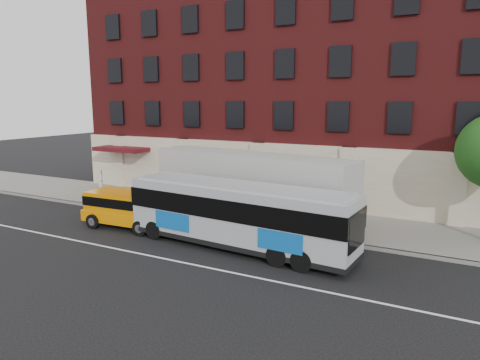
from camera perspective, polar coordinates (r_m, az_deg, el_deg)
The scene contains 9 objects.
ground at distance 19.97m, azimuth -12.52°, elevation -10.12°, with size 120.00×120.00×0.00m, color black.
sidewalk at distance 27.10m, azimuth -0.22°, elevation -4.21°, with size 60.00×6.00×0.15m, color gray.
kerb at distance 24.58m, azimuth -3.49°, elevation -5.77°, with size 60.00×0.25×0.15m, color gray.
lane_line at distance 20.33m, azimuth -11.61°, elevation -9.70°, with size 60.00×0.12×0.01m, color silver.
building at distance 33.44m, azimuth 6.22°, elevation 11.50°, with size 30.00×12.10×15.00m.
sign_pole at distance 29.54m, azimuth -17.66°, elevation -0.74°, with size 0.30×0.20×2.50m.
city_bus at distance 20.39m, azimuth -0.28°, elevation -4.38°, with size 11.48×3.31×3.10m.
yellow_suv at distance 24.85m, azimuth -14.96°, elevation -3.42°, with size 5.22×2.46×1.97m.
shipping_container at distance 24.21m, azimuth 1.32°, elevation -1.34°, with size 12.31×4.51×4.02m.
Camera 1 is at (12.20, -14.21, 6.93)m, focal length 32.60 mm.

